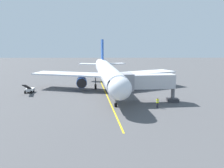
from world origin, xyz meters
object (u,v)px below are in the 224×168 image
object	(u,v)px
ground_crew_loader	(109,82)
ground_crew_wing_walker	(79,82)
airplane	(108,73)
ground_crew_marshaller	(157,103)
jet_bridge	(143,82)
belt_loader_near_nose	(29,90)

from	to	relation	value
ground_crew_loader	ground_crew_wing_walker	bearing A→B (deg)	5.23
ground_crew_wing_walker	airplane	bearing A→B (deg)	138.33
ground_crew_wing_walker	ground_crew_loader	world-z (taller)	same
ground_crew_marshaller	ground_crew_loader	xyz separation A→B (m)	(8.23, -21.73, 0.00)
airplane	jet_bridge	size ratio (longest dim) A/B	3.50
belt_loader_near_nose	ground_crew_marshaller	bearing A→B (deg)	153.80
ground_crew_marshaller	jet_bridge	bearing A→B (deg)	-63.43
airplane	ground_crew_loader	xyz separation A→B (m)	(-0.24, -7.26, -3.12)
ground_crew_marshaller	ground_crew_wing_walker	size ratio (longest dim) A/B	1.00
jet_bridge	ground_crew_loader	world-z (taller)	jet_bridge
airplane	ground_crew_marshaller	bearing A→B (deg)	120.34
jet_bridge	belt_loader_near_nose	distance (m)	25.26
ground_crew_loader	jet_bridge	bearing A→B (deg)	109.44
airplane	belt_loader_near_nose	world-z (taller)	airplane
jet_bridge	ground_crew_wing_walker	xyz separation A→B (m)	(13.92, -17.20, -2.88)
jet_bridge	airplane	bearing A→B (deg)	-58.37
jet_bridge	ground_crew_wing_walker	bearing A→B (deg)	-51.01
airplane	ground_crew_wing_walker	world-z (taller)	airplane
ground_crew_wing_walker	ground_crew_loader	bearing A→B (deg)	-174.77
airplane	belt_loader_near_nose	size ratio (longest dim) A/B	8.79
ground_crew_marshaller	belt_loader_near_nose	size ratio (longest dim) A/B	0.37
jet_bridge	ground_crew_marshaller	bearing A→B (deg)	116.57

